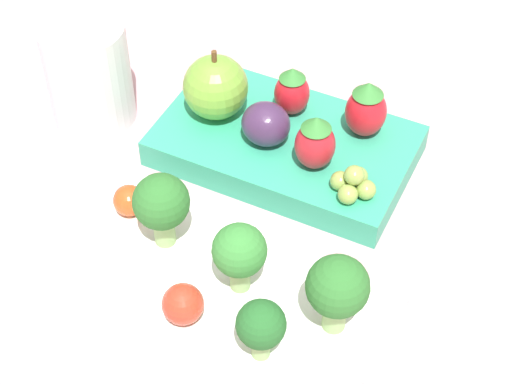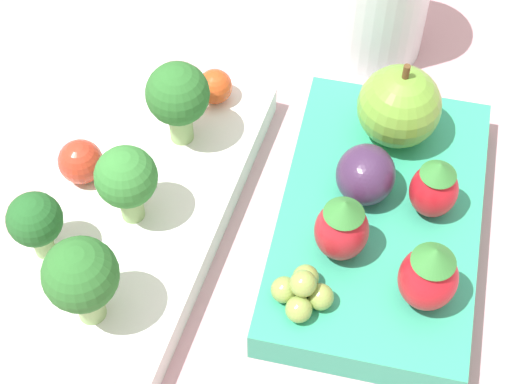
% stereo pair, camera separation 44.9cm
% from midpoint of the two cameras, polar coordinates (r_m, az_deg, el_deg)
% --- Properties ---
extents(ground_plane, '(4.00, 4.00, 0.00)m').
position_cam_midpoint_polar(ground_plane, '(0.53, -16.06, -14.76)').
color(ground_plane, '#C6939E').
extents(bento_box_savoury, '(0.23, 0.13, 0.02)m').
position_cam_midpoint_polar(bento_box_savoury, '(0.50, -20.54, -20.79)').
color(bento_box_savoury, white).
rests_on(bento_box_savoury, ground_plane).
extents(bento_box_fruit, '(0.19, 0.12, 0.02)m').
position_cam_midpoint_polar(bento_box_fruit, '(0.55, -12.63, -7.82)').
color(bento_box_fruit, '#33A87F').
rests_on(bento_box_fruit, ground_plane).
extents(broccoli_floret_0, '(0.04, 0.04, 0.06)m').
position_cam_midpoint_polar(broccoli_floret_0, '(0.49, -25.42, -14.04)').
color(broccoli_floret_0, '#93B770').
rests_on(broccoli_floret_0, bento_box_savoury).
extents(broccoli_floret_1, '(0.03, 0.03, 0.05)m').
position_cam_midpoint_polar(broccoli_floret_1, '(0.44, -20.42, -25.55)').
color(broccoli_floret_1, '#93B770').
rests_on(broccoli_floret_1, bento_box_savoury).
extents(broccoli_floret_2, '(0.04, 0.04, 0.06)m').
position_cam_midpoint_polar(broccoli_floret_2, '(0.43, -13.69, -23.32)').
color(broccoli_floret_2, '#93B770').
rests_on(broccoli_floret_2, bento_box_savoury).
extents(broccoli_floret_3, '(0.04, 0.04, 0.05)m').
position_cam_midpoint_polar(broccoli_floret_3, '(0.46, -20.59, -19.00)').
color(broccoli_floret_3, '#93B770').
rests_on(broccoli_floret_3, bento_box_savoury).
extents(cherry_tomato_0, '(0.03, 0.03, 0.03)m').
position_cam_midpoint_polar(cherry_tomato_0, '(0.48, -25.21, -21.98)').
color(cherry_tomato_0, red).
rests_on(cherry_tomato_0, bento_box_savoury).
extents(cherry_tomato_1, '(0.02, 0.02, 0.02)m').
position_cam_midpoint_polar(cherry_tomato_1, '(0.54, -26.32, -12.66)').
color(cherry_tomato_1, '#DB4C1E').
rests_on(cherry_tomato_1, bento_box_savoury).
extents(apple, '(0.05, 0.05, 0.06)m').
position_cam_midpoint_polar(apple, '(0.55, -18.30, -3.17)').
color(apple, '#70A838').
rests_on(apple, bento_box_fruit).
extents(strawberry_0, '(0.03, 0.03, 0.05)m').
position_cam_midpoint_polar(strawberry_0, '(0.50, -11.51, -8.60)').
color(strawberry_0, red).
rests_on(strawberry_0, bento_box_fruit).
extents(strawberry_1, '(0.03, 0.03, 0.05)m').
position_cam_midpoint_polar(strawberry_1, '(0.52, -6.62, -5.41)').
color(strawberry_1, red).
rests_on(strawberry_1, bento_box_fruit).
extents(strawberry_2, '(0.03, 0.03, 0.04)m').
position_cam_midpoint_polar(strawberry_2, '(0.54, -12.20, -3.49)').
color(strawberry_2, red).
rests_on(strawberry_2, bento_box_fruit).
extents(plum, '(0.04, 0.03, 0.03)m').
position_cam_midpoint_polar(plum, '(0.53, -14.85, -6.53)').
color(plum, '#42284C').
rests_on(plum, bento_box_fruit).
extents(grape_cluster, '(0.03, 0.03, 0.02)m').
position_cam_midpoint_polar(grape_cluster, '(0.49, -8.68, -12.29)').
color(grape_cluster, '#8EA84C').
rests_on(grape_cluster, bento_box_fruit).
extents(drinking_cup, '(0.07, 0.07, 0.09)m').
position_cam_midpoint_polar(drinking_cup, '(0.61, -26.86, -1.67)').
color(drinking_cup, white).
rests_on(drinking_cup, ground_plane).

